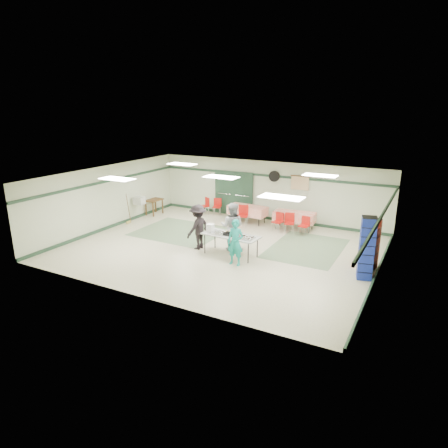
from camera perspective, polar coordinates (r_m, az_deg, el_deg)
The scene contains 42 objects.
floor at distance 14.89m, azimuth -0.40°, elevation -3.49°, with size 11.00×11.00×0.00m, color beige.
ceiling at distance 14.19m, azimuth -0.43°, elevation 6.80°, with size 11.00×11.00×0.00m, color white.
wall_back at distance 18.45m, azimuth 6.31°, elevation 4.76°, with size 11.00×11.00×0.00m, color beige.
wall_front at distance 10.93m, azimuth -11.80°, elevation -3.96°, with size 11.00×11.00×0.00m, color beige.
wall_left at distance 17.71m, azimuth -16.28°, elevation 3.68°, with size 9.00×9.00×0.00m, color beige.
wall_right at distance 12.89m, azimuth 21.59°, elevation -1.60°, with size 9.00×9.00×0.00m, color beige.
trim_back at distance 18.29m, azimuth 6.35°, elevation 6.88°, with size 11.00×0.06×0.10m, color #203C2A.
baseboard_back at distance 18.73m, azimuth 6.15°, elevation 0.88°, with size 11.00×0.06×0.12m, color #203C2A.
trim_left at distance 17.55m, azimuth -16.39°, elevation 5.89°, with size 9.00×0.06×0.10m, color #203C2A.
baseboard_left at distance 18.01m, azimuth -15.88°, elevation -0.33°, with size 9.00×0.06×0.12m, color #203C2A.
trim_right at distance 12.71m, azimuth 21.79°, elevation 1.41°, with size 9.00×0.06×0.10m, color #203C2A.
baseboard_right at distance 13.33m, azimuth 20.87°, elevation -6.86°, with size 9.00×0.06×0.12m, color #203C2A.
green_patch_a at distance 16.94m, azimuth -6.22°, elevation -1.04°, with size 3.50×3.00×0.01m, color gray.
green_patch_b at distance 15.20m, azimuth 11.68°, elevation -3.40°, with size 2.50×3.50×0.01m, color gray.
double_door_left at distance 19.36m, azimuth 0.16°, elevation 4.52°, with size 0.90×0.06×2.10m, color gray.
double_door_right at distance 18.95m, azimuth 2.70°, elevation 4.23°, with size 0.90×0.06×2.10m, color gray.
door_frame at distance 19.13m, azimuth 1.38°, elevation 4.37°, with size 2.00×0.03×2.15m, color #203C2A.
wall_fan at distance 18.15m, azimuth 7.19°, elevation 6.78°, with size 0.50×0.50×0.10m, color black.
scroll_banner at distance 17.80m, azimuth 10.79°, elevation 5.77°, with size 0.80×0.02×0.60m, color beige.
serving_table at distance 13.99m, azimuth 0.98°, elevation -1.71°, with size 2.10×0.96×0.76m.
sheet_tray_right at distance 13.63m, azimuth 3.07°, elevation -2.01°, with size 0.58×0.44×0.02m, color silver.
sheet_tray_mid at distance 14.09m, azimuth 1.11°, elevation -1.36°, with size 0.64×0.48×0.02m, color silver.
sheet_tray_left at distance 14.13m, azimuth -0.87°, elevation -1.30°, with size 0.61×0.46×0.02m, color silver.
baking_pan at distance 13.90m, azimuth 0.95°, elevation -1.49°, with size 0.47×0.29×0.08m, color black.
foam_box_stack at distance 14.33m, azimuth -1.97°, elevation -0.54°, with size 0.23×0.21×0.27m, color white.
volunteer_teal at distance 13.16m, azimuth 1.64°, elevation -2.65°, with size 0.57×0.37×1.56m, color teal.
volunteer_grey at distance 14.49m, azimuth 1.17°, elevation -0.38°, with size 0.86×0.67×1.77m, color #939398.
volunteer_dark at distance 14.64m, azimuth -3.74°, elevation -0.42°, with size 1.08×0.62×1.67m, color black.
dining_table_a at distance 17.25m, azimuth 10.02°, elevation 1.08°, with size 1.77×0.88×0.77m.
dining_table_b at distance 18.02m, azimuth 3.38°, elevation 1.99°, with size 1.77×0.86×0.77m.
chair_a at distance 16.75m, azimuth 9.33°, elevation 0.45°, with size 0.49×0.49×0.84m.
chair_b at distance 16.90m, azimuth 7.80°, elevation 0.60°, with size 0.44×0.44×0.81m.
chair_c at distance 16.57m, azimuth 11.45°, elevation 0.03°, with size 0.41×0.42×0.79m.
chair_d at distance 17.51m, azimuth 2.74°, elevation 1.54°, with size 0.52×0.52×0.92m.
chair_loose_a at distance 19.25m, azimuth -0.96°, elevation 2.74°, with size 0.47×0.47×0.81m.
chair_loose_b at distance 19.33m, azimuth -2.64°, elevation 2.84°, with size 0.53×0.53×0.83m.
crate_stack_blue_a at distance 12.78m, azimuth 19.70°, elevation -3.29°, with size 0.43×0.43×1.97m, color #181E95.
crate_stack_red at distance 13.68m, azimuth 20.25°, elevation -2.72°, with size 0.43×0.43×1.67m, color maroon.
crate_stack_blue_b at distance 13.32m, azimuth 19.87°, elevation -4.13°, with size 0.39×0.39×1.26m, color #181E95.
printer_table at distance 19.59m, azimuth -9.96°, elevation 3.17°, with size 0.59×0.88×0.74m.
office_printer at distance 18.72m, azimuth -12.01°, elevation 3.32°, with size 0.45×0.39×0.35m, color #AFAEAA.
broom at distance 18.33m, azimuth -13.50°, elevation 2.23°, with size 0.03×0.03×1.35m, color brown.
Camera 1 is at (6.69, -12.27, 5.15)m, focal length 32.00 mm.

